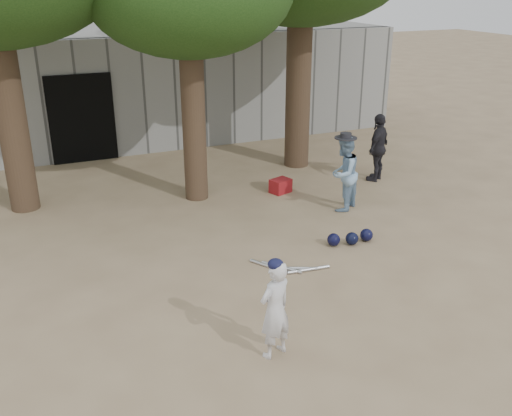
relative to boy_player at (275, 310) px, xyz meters
name	(u,v)px	position (x,y,z in m)	size (l,w,h in m)	color
ground	(246,297)	(0.19, 1.42, -0.65)	(70.00, 70.00, 0.00)	#937C5E
boy_player	(275,310)	(0.00, 0.00, 0.00)	(0.47, 0.31, 1.30)	silver
spectator_blue	(344,174)	(3.29, 3.82, 0.11)	(0.74, 0.58, 1.52)	#7FA4C5
spectator_dark	(378,147)	(4.97, 5.06, 0.13)	(0.91, 0.38, 1.56)	black
red_bag	(281,186)	(2.57, 5.19, -0.50)	(0.42, 0.32, 0.30)	maroon
back_building	(111,83)	(0.19, 11.75, 0.85)	(16.00, 5.24, 3.00)	gray
helmet_row	(351,238)	(2.59, 2.35, -0.54)	(0.87, 0.32, 0.23)	black
bat_pile	(288,268)	(1.15, 1.93, -0.62)	(1.11, 0.75, 0.06)	#B7B8BE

